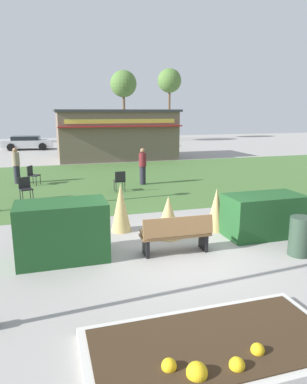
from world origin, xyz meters
The scene contains 21 objects.
ground_plane centered at (0.00, 0.00, 0.00)m, with size 80.00×80.00×0.00m, color #999691.
lawn_patch centered at (0.00, 9.53, 0.00)m, with size 36.00×12.00×0.01m, color #446B33.
flower_bed centered at (-0.84, -3.54, 0.09)m, with size 3.69×1.86×0.33m.
park_bench centered at (-0.09, 0.00, 0.48)m, with size 1.72×0.58×0.95m.
hedge_left centered at (-2.70, 0.43, 0.68)m, with size 2.02×1.10×1.36m, color #1E4C23.
hedge_right centered at (2.63, 0.51, 0.57)m, with size 2.10×1.10×1.14m, color #1E4C23.
ornamental_grass_behind_left centered at (-1.02, 2.01, 0.69)m, with size 0.57×0.57×1.38m, color tan.
ornamental_grass_behind_right centered at (0.09, 1.11, 0.57)m, with size 0.74×0.74×1.15m, color tan.
ornamental_grass_behind_center centered at (1.58, 1.27, 0.62)m, with size 0.55×0.55×1.24m, color tan.
trash_bin centered at (2.67, -0.94, 0.47)m, with size 0.52×0.52×0.94m, color #2D4233.
food_kiosk centered at (1.91, 17.66, 1.74)m, with size 8.41×4.50×3.45m.
cafe_chair_west centered at (-3.62, 9.54, 0.53)m, with size 0.60×0.60×0.89m.
cafe_chair_east centered at (-0.05, 6.96, 0.53)m, with size 0.45×0.45×0.89m.
cafe_chair_center centered at (-3.79, 6.57, 0.53)m, with size 0.55×0.55×0.89m.
person_strolling centered at (-4.33, 10.13, 0.86)m, with size 0.34×0.34×1.69m.
person_standing centered at (1.29, 8.19, 0.86)m, with size 0.34×0.34×1.69m.
parked_car_west_slot centered at (-4.48, 25.96, 0.64)m, with size 4.35×2.36×1.20m.
parked_car_center_slot centered at (0.88, 25.96, 0.64)m, with size 4.35×2.36×1.20m.
parked_car_east_slot centered at (6.15, 25.95, 0.64)m, with size 4.25×2.16×1.20m.
tree_right_bg centered at (5.34, 30.88, 6.10)m, with size 2.80×2.80×7.56m.
tree_center_bg centered at (11.54, 33.83, 6.78)m, with size 2.80×2.80×8.26m.
Camera 1 is at (-2.93, -7.51, 3.35)m, focal length 33.20 mm.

